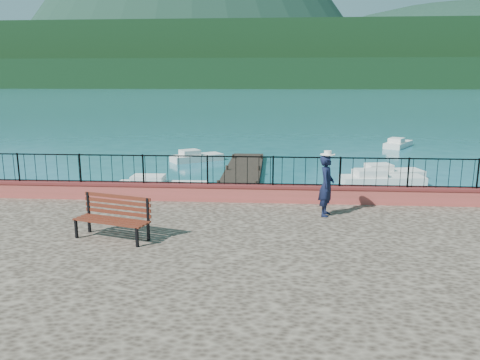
# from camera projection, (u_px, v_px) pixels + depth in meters

# --- Properties ---
(ground) EXTENTS (2000.00, 2000.00, 0.00)m
(ground) POSITION_uv_depth(u_px,v_px,m) (282.00, 281.00, 12.38)
(ground) COLOR #19596B
(ground) RESTS_ON ground
(parapet) EXTENTS (28.00, 0.46, 0.58)m
(parapet) POSITION_uv_depth(u_px,v_px,m) (282.00, 194.00, 15.68)
(parapet) COLOR #BD4644
(parapet) RESTS_ON promenade
(railing) EXTENTS (27.00, 0.05, 0.95)m
(railing) POSITION_uv_depth(u_px,v_px,m) (282.00, 171.00, 15.52)
(railing) COLOR black
(railing) RESTS_ON parapet
(dock) EXTENTS (2.00, 16.00, 0.30)m
(dock) POSITION_uv_depth(u_px,v_px,m) (240.00, 180.00, 24.20)
(dock) COLOR #2D231C
(dock) RESTS_ON ground
(far_forest) EXTENTS (900.00, 60.00, 18.00)m
(far_forest) POSITION_uv_depth(u_px,v_px,m) (276.00, 74.00, 303.07)
(far_forest) COLOR black
(far_forest) RESTS_ON ground
(foothills) EXTENTS (900.00, 120.00, 44.00)m
(foothills) POSITION_uv_depth(u_px,v_px,m) (276.00, 58.00, 358.86)
(foothills) COLOR black
(foothills) RESTS_ON ground
(companion_hill) EXTENTS (448.00, 384.00, 180.00)m
(companion_hill) POSITION_uv_depth(u_px,v_px,m) (465.00, 85.00, 542.72)
(companion_hill) COLOR #142D23
(companion_hill) RESTS_ON ground
(park_bench) EXTENTS (2.11, 1.21, 1.11)m
(park_bench) POSITION_uv_depth(u_px,v_px,m) (113.00, 227.00, 12.02)
(park_bench) COLOR black
(park_bench) RESTS_ON promenade
(person) EXTENTS (0.59, 0.76, 1.86)m
(person) POSITION_uv_depth(u_px,v_px,m) (326.00, 185.00, 13.99)
(person) COLOR black
(person) RESTS_ON promenade
(hat) EXTENTS (0.44, 0.44, 0.12)m
(hat) POSITION_uv_depth(u_px,v_px,m) (328.00, 153.00, 13.78)
(hat) COLOR white
(hat) RESTS_ON person
(boat_0) EXTENTS (4.33, 1.34, 0.80)m
(boat_0) POSITION_uv_depth(u_px,v_px,m) (162.00, 183.00, 22.29)
(boat_0) COLOR white
(boat_0) RESTS_ON ground
(boat_1) EXTENTS (4.31, 1.80, 0.80)m
(boat_1) POSITION_uv_depth(u_px,v_px,m) (383.00, 177.00, 23.83)
(boat_1) COLOR silver
(boat_1) RESTS_ON ground
(boat_2) EXTENTS (3.89, 2.03, 0.80)m
(boat_2) POSITION_uv_depth(u_px,v_px,m) (388.00, 171.00, 25.43)
(boat_2) COLOR white
(boat_2) RESTS_ON ground
(boat_3) EXTENTS (3.51, 2.96, 0.80)m
(boat_3) POSITION_uv_depth(u_px,v_px,m) (197.00, 155.00, 30.72)
(boat_3) COLOR silver
(boat_3) RESTS_ON ground
(boat_5) EXTENTS (2.94, 3.69, 0.80)m
(boat_5) POSITION_uv_depth(u_px,v_px,m) (398.00, 142.00, 37.15)
(boat_5) COLOR silver
(boat_5) RESTS_ON ground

